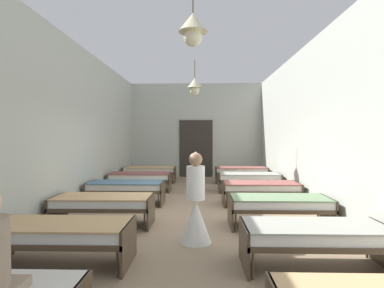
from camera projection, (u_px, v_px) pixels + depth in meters
name	position (u px, v px, depth m)	size (l,w,h in m)	color
ground_plane	(192.00, 216.00, 6.97)	(6.10, 13.21, 0.10)	#8C755B
room_shell	(193.00, 127.00, 8.16)	(5.90, 12.81, 3.95)	#B2B7AD
bed_left_row_1	(60.00, 233.00, 4.20)	(1.90, 0.84, 0.57)	#473828
bed_right_row_1	(315.00, 235.00, 4.11)	(1.90, 0.84, 0.57)	#473828
bed_left_row_2	(103.00, 203.00, 6.07)	(1.90, 0.84, 0.57)	#473828
bed_right_row_2	(279.00, 204.00, 5.98)	(1.90, 0.84, 0.57)	#473828
bed_left_row_3	(126.00, 187.00, 7.94)	(1.90, 0.84, 0.57)	#473828
bed_right_row_3	(260.00, 188.00, 7.84)	(1.90, 0.84, 0.57)	#473828
bed_left_row_4	(140.00, 177.00, 9.80)	(1.90, 0.84, 0.57)	#473828
bed_right_row_4	(249.00, 178.00, 9.71)	(1.90, 0.84, 0.57)	#473828
bed_left_row_5	(150.00, 171.00, 11.67)	(1.90, 0.84, 0.57)	#473828
bed_right_row_5	(241.00, 171.00, 11.58)	(1.90, 0.84, 0.57)	#473828
nurse_near_aisle	(196.00, 210.00, 5.09)	(0.52, 0.52, 1.49)	white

